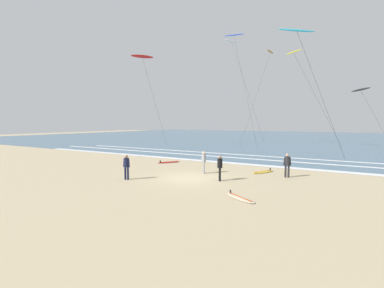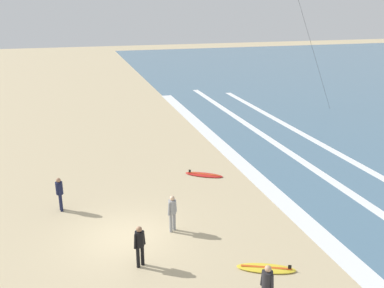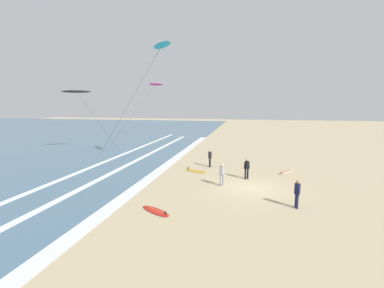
{
  "view_description": "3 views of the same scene",
  "coord_description": "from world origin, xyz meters",
  "px_view_note": "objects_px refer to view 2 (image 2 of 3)",
  "views": [
    {
      "loc": [
        9.59,
        -15.49,
        3.7
      ],
      "look_at": [
        -0.67,
        1.44,
        2.13
      ],
      "focal_mm": 26.21,
      "sensor_mm": 36.0,
      "label": 1
    },
    {
      "loc": [
        15.18,
        -1.56,
        9.04
      ],
      "look_at": [
        -1.86,
        3.35,
        3.09
      ],
      "focal_mm": 39.66,
      "sensor_mm": 36.0,
      "label": 2
    },
    {
      "loc": [
        -18.19,
        0.31,
        5.77
      ],
      "look_at": [
        -0.14,
        4.11,
        2.95
      ],
      "focal_mm": 24.82,
      "sensor_mm": 36.0,
      "label": 3
    }
  ],
  "objects_px": {
    "surfer_foreground_main": "(60,191)",
    "surfboard_foreground_flat": "(266,268)",
    "surfer_mid_group": "(172,210)",
    "surfer_left_far": "(267,284)",
    "surfer_left_near": "(140,243)",
    "surfboard_right_spare": "(204,175)"
  },
  "relations": [
    {
      "from": "surfer_left_near",
      "to": "surfer_foreground_main",
      "type": "relative_size",
      "value": 1.0
    },
    {
      "from": "surfer_foreground_main",
      "to": "surfer_mid_group",
      "type": "xyz_separation_m",
      "value": [
        3.19,
        4.46,
        0.0
      ]
    },
    {
      "from": "surfer_mid_group",
      "to": "surfer_left_far",
      "type": "bearing_deg",
      "value": 16.66
    },
    {
      "from": "surfer_mid_group",
      "to": "surfboard_foreground_flat",
      "type": "bearing_deg",
      "value": 35.99
    },
    {
      "from": "surfer_foreground_main",
      "to": "surfboard_foreground_flat",
      "type": "height_order",
      "value": "surfer_foreground_main"
    },
    {
      "from": "surfer_left_near",
      "to": "surfboard_right_spare",
      "type": "xyz_separation_m",
      "value": [
        -7.39,
        4.74,
        -0.91
      ]
    },
    {
      "from": "surfer_left_near",
      "to": "surfer_mid_group",
      "type": "distance_m",
      "value": 2.69
    },
    {
      "from": "surfer_foreground_main",
      "to": "surfer_mid_group",
      "type": "distance_m",
      "value": 5.48
    },
    {
      "from": "surfer_left_far",
      "to": "surfboard_right_spare",
      "type": "relative_size",
      "value": 0.76
    },
    {
      "from": "surfer_foreground_main",
      "to": "surfboard_foreground_flat",
      "type": "bearing_deg",
      "value": 46.25
    },
    {
      "from": "surfer_foreground_main",
      "to": "surfboard_right_spare",
      "type": "relative_size",
      "value": 0.76
    },
    {
      "from": "surfer_left_far",
      "to": "surfer_foreground_main",
      "type": "distance_m",
      "value": 10.57
    },
    {
      "from": "surfer_left_near",
      "to": "surfboard_foreground_flat",
      "type": "xyz_separation_m",
      "value": [
        1.45,
        4.26,
        -0.91
      ]
    },
    {
      "from": "surfer_left_near",
      "to": "surfboard_foreground_flat",
      "type": "height_order",
      "value": "surfer_left_near"
    },
    {
      "from": "surfer_left_far",
      "to": "surfer_foreground_main",
      "type": "bearing_deg",
      "value": -144.83
    },
    {
      "from": "surfboard_foreground_flat",
      "to": "surfboard_right_spare",
      "type": "bearing_deg",
      "value": 176.89
    },
    {
      "from": "surfer_mid_group",
      "to": "surfboard_right_spare",
      "type": "xyz_separation_m",
      "value": [
        -5.31,
        3.05,
        -0.91
      ]
    },
    {
      "from": "surfboard_right_spare",
      "to": "surfboard_foreground_flat",
      "type": "height_order",
      "value": "same"
    },
    {
      "from": "surfer_left_far",
      "to": "surfboard_right_spare",
      "type": "height_order",
      "value": "surfer_left_far"
    },
    {
      "from": "surfer_foreground_main",
      "to": "surfboard_foreground_flat",
      "type": "relative_size",
      "value": 0.74
    },
    {
      "from": "surfer_foreground_main",
      "to": "surfboard_right_spare",
      "type": "distance_m",
      "value": 7.85
    },
    {
      "from": "surfer_left_near",
      "to": "surfer_left_far",
      "type": "xyz_separation_m",
      "value": [
        3.37,
        3.32,
        0.0
      ]
    }
  ]
}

